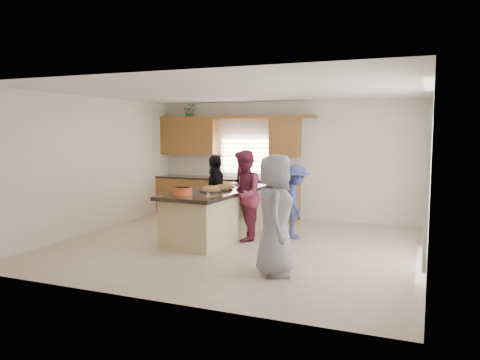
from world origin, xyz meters
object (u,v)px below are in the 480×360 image
at_px(salad_bowl, 182,191).
at_px(woman_right_back, 295,201).
at_px(island, 216,215).
at_px(woman_left_front, 215,194).
at_px(woman_left_back, 241,186).
at_px(woman_right_front, 275,215).
at_px(woman_left_mid, 243,195).

distance_m(salad_bowl, woman_right_back, 2.24).
relative_size(island, salad_bowl, 7.90).
bearing_deg(salad_bowl, woman_left_front, 85.27).
bearing_deg(woman_right_back, salad_bowl, 109.40).
bearing_deg(woman_left_back, salad_bowl, -27.09).
distance_m(salad_bowl, woman_left_front, 1.20).
bearing_deg(island, woman_right_back, 24.49).
height_order(salad_bowl, woman_left_front, woman_left_front).
relative_size(salad_bowl, woman_right_front, 0.20).
distance_m(island, salad_bowl, 1.08).
height_order(island, woman_left_front, woman_left_front).
distance_m(salad_bowl, woman_right_front, 2.29).
distance_m(island, woman_right_back, 1.57).
distance_m(island, woman_left_back, 2.05).
relative_size(salad_bowl, woman_left_mid, 0.20).
xyz_separation_m(woman_left_back, woman_right_front, (2.09, -3.84, 0.08)).
bearing_deg(woman_right_back, woman_left_mid, 101.92).
bearing_deg(woman_left_mid, woman_left_front, -131.90).
bearing_deg(woman_left_front, island, -8.99).
relative_size(woman_left_back, woman_right_back, 1.10).
height_order(island, woman_left_back, woman_left_back).
bearing_deg(woman_right_front, woman_left_front, 26.88).
distance_m(salad_bowl, woman_left_mid, 1.22).
xyz_separation_m(woman_left_back, woman_left_mid, (0.86, -2.01, 0.07)).
height_order(salad_bowl, woman_left_mid, woman_left_mid).
relative_size(salad_bowl, woman_right_back, 0.24).
relative_size(woman_left_mid, woman_right_back, 1.19).
distance_m(woman_left_mid, woman_left_front, 0.81).
bearing_deg(salad_bowl, island, 73.16).
xyz_separation_m(salad_bowl, woman_left_back, (-0.02, 2.88, -0.23)).
distance_m(woman_left_back, woman_left_front, 1.70).
xyz_separation_m(woman_left_back, woman_left_front, (0.12, -1.69, 0.01)).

